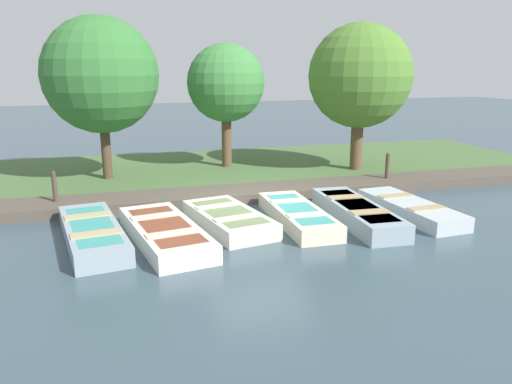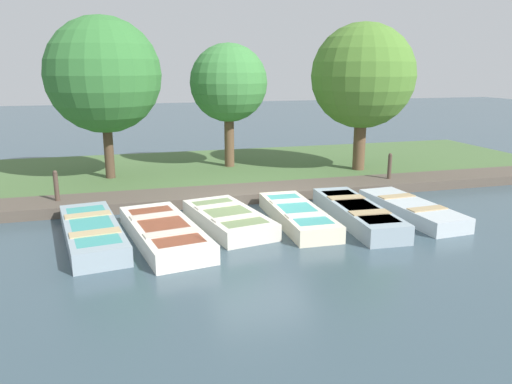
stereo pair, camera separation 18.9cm
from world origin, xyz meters
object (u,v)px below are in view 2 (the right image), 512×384
Objects in this scene: rowboat_1 at (164,232)px; park_tree_far_left at (103,75)px; rowboat_4 at (357,213)px; rowboat_2 at (228,219)px; mooring_post_far at (389,170)px; mooring_post_near at (57,191)px; rowboat_0 at (92,232)px; rowboat_3 at (297,215)px; park_tree_left at (229,84)px; rowboat_5 at (411,209)px; park_tree_center at (363,76)px.

park_tree_far_left is (-5.99, -1.08, 3.11)m from rowboat_1.
rowboat_4 is at bearing 43.65° from park_tree_far_left.
mooring_post_far is at bearing 103.24° from rowboat_2.
rowboat_4 is 7.48m from mooring_post_near.
rowboat_3 is at bearing 82.20° from rowboat_0.
rowboat_4 is 7.42m from park_tree_left.
mooring_post_far is at bearing 142.14° from rowboat_4.
rowboat_2 is (-0.20, 2.96, -0.01)m from rowboat_0.
rowboat_0 is 8.92m from mooring_post_far.
rowboat_1 is at bearing -91.65° from rowboat_5.
rowboat_0 is at bearing -61.19° from park_tree_center.
rowboat_0 is 4.58m from rowboat_3.
rowboat_3 is 6.10m from mooring_post_near.
park_tree_left is at bearing 101.67° from park_tree_far_left.
park_tree_far_left is (-2.93, -8.14, 2.78)m from mooring_post_far.
rowboat_5 is at bearing 74.03° from rowboat_2.
rowboat_2 is at bearing -51.09° from park_tree_center.
rowboat_1 is 1.62m from rowboat_2.
park_tree_far_left is at bearing -96.38° from park_tree_center.
rowboat_4 is at bearing 13.06° from park_tree_left.
rowboat_3 is at bearing 73.71° from rowboat_2.
park_tree_far_left is at bearing -179.03° from rowboat_1.
park_tree_center is at bearing 179.76° from mooring_post_far.
rowboat_3 is 3.11× the size of mooring_post_far.
park_tree_left is (-6.64, -3.03, 2.82)m from rowboat_5.
rowboat_4 is at bearing -27.27° from park_tree_center.
park_tree_far_left is 1.02× the size of park_tree_center.
park_tree_center reaches higher than mooring_post_far.
rowboat_5 is 3.09× the size of mooring_post_near.
rowboat_4 is 3.41× the size of mooring_post_near.
rowboat_0 reaches higher than rowboat_2.
mooring_post_far is at bearing 104.13° from rowboat_1.
rowboat_1 is 3.88m from mooring_post_near.
rowboat_3 is 0.91× the size of rowboat_4.
park_tree_left reaches higher than rowboat_3.
park_tree_left is (-3.77, -4.10, 2.48)m from mooring_post_far.
mooring_post_near is (-2.46, -3.88, 0.34)m from rowboat_2.
park_tree_center is (-4.95, 2.55, 3.03)m from rowboat_4.
rowboat_3 is 6.81m from park_tree_center.
park_tree_left is (-6.39, -0.17, 2.82)m from rowboat_3.
park_tree_left is at bearing -132.60° from mooring_post_far.
rowboat_1 is at bearing -79.20° from rowboat_2.
park_tree_far_left is 4.14m from park_tree_left.
mooring_post_near reaches higher than rowboat_0.
mooring_post_far is at bearing 99.08° from rowboat_0.
rowboat_0 is at bearing -72.63° from mooring_post_far.
park_tree_left is at bearing -163.83° from rowboat_4.
rowboat_1 is 3.39× the size of mooring_post_far.
park_tree_left is at bearing -158.82° from rowboat_5.
rowboat_5 is at bearing 95.16° from rowboat_4.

